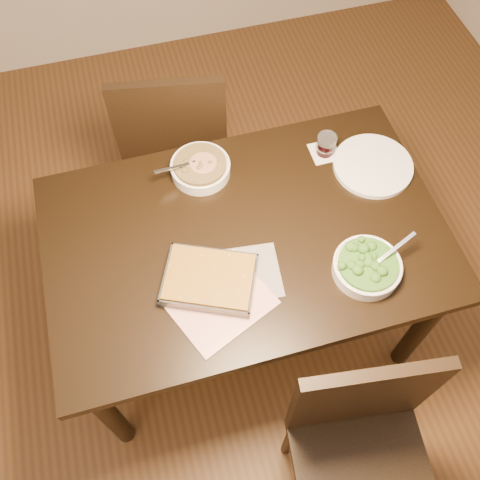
# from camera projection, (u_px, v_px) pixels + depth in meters

# --- Properties ---
(ground) EXTENTS (4.00, 4.00, 0.00)m
(ground) POSITION_uv_depth(u_px,v_px,m) (244.00, 317.00, 2.51)
(ground) COLOR #4C2E15
(ground) RESTS_ON ground
(table) EXTENTS (1.40, 0.90, 0.75)m
(table) POSITION_uv_depth(u_px,v_px,m) (246.00, 248.00, 1.95)
(table) COLOR black
(table) RESTS_ON ground
(magazine_a) EXTENTS (0.37, 0.33, 0.01)m
(magazine_a) POSITION_uv_depth(u_px,v_px,m) (223.00, 305.00, 1.73)
(magazine_a) COLOR #AC3831
(magazine_a) RESTS_ON table
(magazine_b) EXTENTS (0.31, 0.24, 0.01)m
(magazine_b) POSITION_uv_depth(u_px,v_px,m) (237.00, 275.00, 1.78)
(magazine_b) COLOR #282830
(magazine_b) RESTS_ON table
(coaster) EXTENTS (0.11, 0.11, 0.00)m
(coaster) POSITION_uv_depth(u_px,v_px,m) (324.00, 152.00, 2.06)
(coaster) COLOR white
(coaster) RESTS_ON table
(stew_bowl) EXTENTS (0.25, 0.22, 0.09)m
(stew_bowl) POSITION_uv_depth(u_px,v_px,m) (200.00, 167.00, 1.98)
(stew_bowl) COLOR white
(stew_bowl) RESTS_ON table
(broccoli_bowl) EXTENTS (0.26, 0.23, 0.09)m
(broccoli_bowl) POSITION_uv_depth(u_px,v_px,m) (367.00, 267.00, 1.77)
(broccoli_bowl) COLOR white
(broccoli_bowl) RESTS_ON table
(baking_dish) EXTENTS (0.36, 0.32, 0.05)m
(baking_dish) POSITION_uv_depth(u_px,v_px,m) (210.00, 280.00, 1.75)
(baking_dish) COLOR silver
(baking_dish) RESTS_ON table
(wine_tumbler) EXTENTS (0.07, 0.07, 0.08)m
(wine_tumbler) POSITION_uv_depth(u_px,v_px,m) (326.00, 144.00, 2.02)
(wine_tumbler) COLOR black
(wine_tumbler) RESTS_ON coaster
(dinner_plate) EXTENTS (0.30, 0.30, 0.02)m
(dinner_plate) POSITION_uv_depth(u_px,v_px,m) (373.00, 166.00, 2.01)
(dinner_plate) COLOR white
(dinner_plate) RESTS_ON table
(chair_near) EXTENTS (0.50, 0.50, 0.94)m
(chair_near) POSITION_uv_depth(u_px,v_px,m) (362.00, 447.00, 1.72)
(chair_near) COLOR black
(chair_near) RESTS_ON ground
(chair_far) EXTENTS (0.52, 0.52, 0.96)m
(chair_far) POSITION_uv_depth(u_px,v_px,m) (175.00, 136.00, 2.38)
(chair_far) COLOR black
(chair_far) RESTS_ON ground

